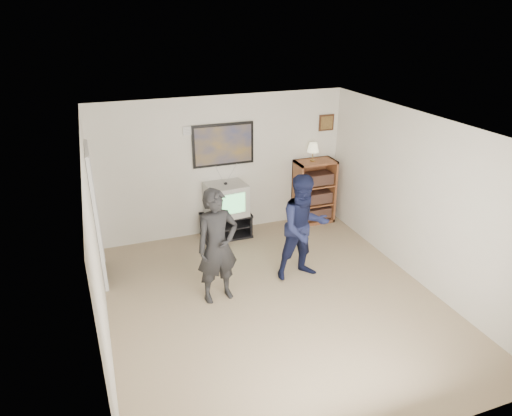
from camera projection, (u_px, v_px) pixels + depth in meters
room_shell at (268, 213)px, 6.24m from camera, size 4.51×5.00×2.51m
media_stand at (226, 225)px, 8.26m from camera, size 0.88×0.49×0.44m
crt_television at (226, 199)px, 8.06m from camera, size 0.73×0.64×0.57m
bookshelf at (314, 192)px, 8.70m from camera, size 0.75×0.43×1.23m
table_lamp at (313, 152)px, 8.38m from camera, size 0.22×0.22×0.34m
person_tall at (217, 246)px, 6.24m from camera, size 0.66×0.48×1.66m
person_short at (304, 228)px, 6.79m from camera, size 0.81×0.64×1.65m
controller_left at (215, 214)px, 6.26m from camera, size 0.03×0.11×0.03m
controller_right at (302, 209)px, 6.87m from camera, size 0.08×0.12×0.03m
poster at (223, 145)px, 7.91m from camera, size 1.10×0.03×0.75m
air_vent at (191, 130)px, 7.63m from camera, size 0.28×0.02×0.14m
small_picture at (326, 123)px, 8.46m from camera, size 0.30×0.03×0.30m
doorway at (96, 217)px, 6.72m from camera, size 0.03×0.85×2.00m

